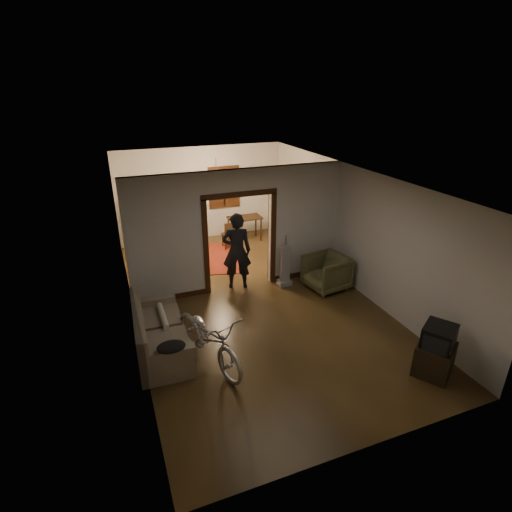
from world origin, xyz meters
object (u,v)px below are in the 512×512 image
person (237,251)px  sofa (160,329)px  bicycle (209,337)px  armchair (326,272)px  desk (245,229)px  locker (165,219)px

person → sofa: bearing=58.4°
bicycle → armchair: size_ratio=2.15×
bicycle → armchair: 3.67m
sofa → armchair: (3.99, 1.02, -0.03)m
bicycle → desk: 5.87m
sofa → bicycle: (0.72, -0.64, 0.07)m
person → desk: (1.19, 2.79, -0.55)m
sofa → person: 2.82m
armchair → locker: 5.02m
locker → armchair: bearing=-33.1°
sofa → bicycle: 0.97m
person → locker: size_ratio=1.06×
bicycle → armchair: bearing=9.6°
sofa → desk: bearing=57.0°
bicycle → desk: (2.54, 5.29, -0.14)m
sofa → armchair: 4.12m
locker → desk: bearing=10.9°
person → desk: 3.08m
bicycle → locker: 5.65m
locker → desk: size_ratio=1.73×
armchair → sofa: bearing=-83.9°
bicycle → armchair: (3.27, 1.66, -0.10)m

